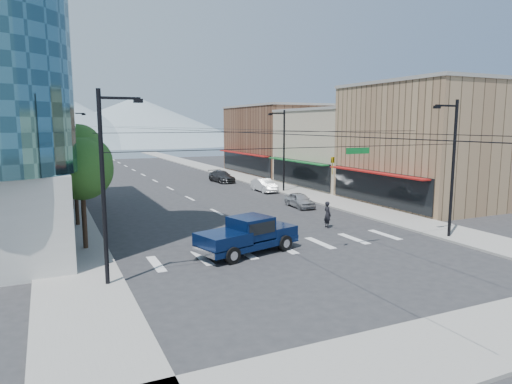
% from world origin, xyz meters
% --- Properties ---
extents(ground, '(160.00, 160.00, 0.00)m').
position_xyz_m(ground, '(0.00, 0.00, 0.00)').
color(ground, '#28282B').
rests_on(ground, ground).
extents(sidewalk_left, '(4.00, 120.00, 0.15)m').
position_xyz_m(sidewalk_left, '(-12.00, 40.00, 0.07)').
color(sidewalk_left, gray).
rests_on(sidewalk_left, ground).
extents(sidewalk_right, '(4.00, 120.00, 0.15)m').
position_xyz_m(sidewalk_right, '(12.00, 40.00, 0.07)').
color(sidewalk_right, gray).
rests_on(sidewalk_right, ground).
extents(sidewalk_cross, '(28.00, 4.00, 0.15)m').
position_xyz_m(sidewalk_cross, '(0.00, -12.00, 0.07)').
color(sidewalk_cross, gray).
rests_on(sidewalk_cross, ground).
extents(shop_near, '(12.00, 14.00, 11.00)m').
position_xyz_m(shop_near, '(20.00, 10.00, 5.50)').
color(shop_near, '#8C6B4C').
rests_on(shop_near, ground).
extents(shop_mid, '(12.00, 14.00, 9.00)m').
position_xyz_m(shop_mid, '(20.00, 24.00, 4.50)').
color(shop_mid, tan).
rests_on(shop_mid, ground).
extents(shop_far, '(12.00, 18.00, 10.00)m').
position_xyz_m(shop_far, '(20.00, 40.00, 5.00)').
color(shop_far, brown).
rests_on(shop_far, ground).
extents(clock_tower, '(4.80, 4.80, 20.40)m').
position_xyz_m(clock_tower, '(-16.50, 62.00, 10.64)').
color(clock_tower, '#8C6B4C').
rests_on(clock_tower, ground).
extents(mountain_left, '(80.00, 80.00, 22.00)m').
position_xyz_m(mountain_left, '(-15.00, 150.00, 11.00)').
color(mountain_left, gray).
rests_on(mountain_left, ground).
extents(mountain_right, '(90.00, 90.00, 18.00)m').
position_xyz_m(mountain_right, '(20.00, 160.00, 9.00)').
color(mountain_right, gray).
rests_on(mountain_right, ground).
extents(tree_near, '(3.65, 3.64, 6.71)m').
position_xyz_m(tree_near, '(-11.07, 6.10, 4.99)').
color(tree_near, black).
rests_on(tree_near, ground).
extents(tree_midnear, '(4.09, 4.09, 7.52)m').
position_xyz_m(tree_midnear, '(-11.07, 13.10, 5.59)').
color(tree_midnear, black).
rests_on(tree_midnear, ground).
extents(tree_midfar, '(3.65, 3.64, 6.71)m').
position_xyz_m(tree_midfar, '(-11.07, 20.10, 4.99)').
color(tree_midfar, black).
rests_on(tree_midfar, ground).
extents(tree_far, '(4.09, 4.09, 7.52)m').
position_xyz_m(tree_far, '(-11.07, 27.10, 5.59)').
color(tree_far, black).
rests_on(tree_far, ground).
extents(signal_rig, '(21.80, 0.20, 9.00)m').
position_xyz_m(signal_rig, '(0.19, -1.00, 4.64)').
color(signal_rig, black).
rests_on(signal_rig, ground).
extents(lamp_pole_nw, '(2.00, 0.25, 9.00)m').
position_xyz_m(lamp_pole_nw, '(-10.67, 30.00, 4.94)').
color(lamp_pole_nw, black).
rests_on(lamp_pole_nw, ground).
extents(lamp_pole_ne, '(2.00, 0.25, 9.00)m').
position_xyz_m(lamp_pole_ne, '(10.67, 22.00, 4.94)').
color(lamp_pole_ne, black).
rests_on(lamp_pole_ne, ground).
extents(pickup_truck, '(6.65, 3.85, 2.13)m').
position_xyz_m(pickup_truck, '(-2.69, 1.36, 1.11)').
color(pickup_truck, '#08173D').
rests_on(pickup_truck, ground).
extents(pedestrian, '(0.48, 0.72, 1.94)m').
position_xyz_m(pedestrian, '(5.26, 5.00, 0.97)').
color(pedestrian, black).
rests_on(pedestrian, ground).
extents(parked_car_near, '(1.76, 3.96, 1.32)m').
position_xyz_m(parked_car_near, '(7.60, 12.98, 0.66)').
color(parked_car_near, '#A2A2A6').
rests_on(parked_car_near, ground).
extents(parked_car_mid, '(1.58, 4.39, 1.44)m').
position_xyz_m(parked_car_mid, '(8.93, 23.07, 0.72)').
color(parked_car_mid, white).
rests_on(parked_car_mid, ground).
extents(parked_car_far, '(2.40, 5.19, 1.47)m').
position_xyz_m(parked_car_far, '(7.60, 33.06, 0.73)').
color(parked_car_far, '#29292B').
rests_on(parked_car_far, ground).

